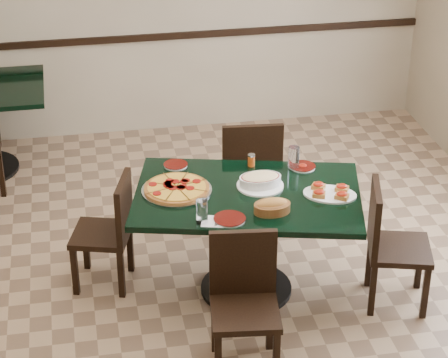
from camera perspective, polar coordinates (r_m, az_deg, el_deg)
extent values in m
plane|color=#8F7252|center=(5.87, -1.62, -7.85)|extent=(5.50, 5.50, 0.00)
cube|color=black|center=(7.89, -4.91, 9.19)|extent=(5.00, 0.03, 0.06)
cube|color=black|center=(5.57, 1.55, -1.10)|extent=(1.61, 1.24, 0.04)
cylinder|color=black|center=(5.76, 1.50, -4.35)|extent=(0.12, 0.12, 0.71)
cylinder|color=black|center=(5.95, 1.46, -7.11)|extent=(0.61, 0.61, 0.03)
cube|color=black|center=(6.45, 1.63, 0.35)|extent=(0.47, 0.47, 0.04)
cube|color=black|center=(6.17, 1.88, 1.56)|extent=(0.43, 0.08, 0.46)
cube|color=black|center=(6.75, 2.97, -0.58)|extent=(0.04, 0.04, 0.42)
cube|color=black|center=(6.43, 3.44, -2.16)|extent=(0.04, 0.04, 0.42)
cube|color=black|center=(6.71, -0.16, -0.73)|extent=(0.04, 0.04, 0.42)
cube|color=black|center=(6.39, 0.15, -2.33)|extent=(0.04, 0.04, 0.42)
cube|color=black|center=(5.08, 1.39, -8.71)|extent=(0.44, 0.44, 0.04)
cube|color=black|center=(5.09, 1.24, -5.44)|extent=(0.40, 0.09, 0.42)
cube|color=black|center=(5.33, -0.60, -9.52)|extent=(0.04, 0.04, 0.38)
cube|color=black|center=(5.36, 3.00, -9.36)|extent=(0.04, 0.04, 0.38)
cube|color=black|center=(5.74, 11.39, -4.53)|extent=(0.48, 0.48, 0.04)
cube|color=black|center=(5.61, 9.82, -2.48)|extent=(0.14, 0.39, 0.42)
cube|color=black|center=(5.75, 13.01, -7.24)|extent=(0.05, 0.05, 0.38)
cube|color=black|center=(5.70, 9.67, -7.16)|extent=(0.05, 0.05, 0.38)
cube|color=black|center=(6.02, 12.64, -5.41)|extent=(0.05, 0.05, 0.38)
cube|color=black|center=(5.98, 9.46, -5.32)|extent=(0.05, 0.05, 0.38)
cube|color=black|center=(5.89, -8.02, -3.61)|extent=(0.46, 0.46, 0.04)
cube|color=black|center=(5.74, -6.55, -1.84)|extent=(0.14, 0.37, 0.40)
cube|color=black|center=(6.16, -9.00, -4.34)|extent=(0.05, 0.05, 0.36)
cube|color=black|center=(6.09, -6.14, -4.52)|extent=(0.05, 0.05, 0.36)
cube|color=black|center=(5.90, -9.71, -5.96)|extent=(0.05, 0.05, 0.36)
cube|color=black|center=(5.84, -6.73, -6.17)|extent=(0.05, 0.05, 0.36)
cube|color=black|center=(7.18, -14.36, 0.46)|extent=(0.04, 0.04, 0.44)
cylinder|color=#B6B7BD|center=(5.59, -3.11, -0.73)|extent=(0.45, 0.45, 0.01)
cylinder|color=brown|center=(5.58, -3.11, -0.62)|extent=(0.42, 0.42, 0.02)
cylinder|color=#C28529|center=(5.58, -3.11, -0.52)|extent=(0.37, 0.37, 0.01)
cylinder|color=silver|center=(5.64, 2.37, -0.43)|extent=(0.30, 0.30, 0.01)
ellipsoid|color=beige|center=(5.61, 2.39, 0.14)|extent=(0.25, 0.17, 0.04)
ellipsoid|color=#B36F31|center=(5.33, 3.17, -1.66)|extent=(0.20, 0.10, 0.08)
cylinder|color=silver|center=(5.26, 0.37, -2.64)|extent=(0.19, 0.19, 0.01)
cylinder|color=#360603|center=(5.26, 0.37, -2.58)|extent=(0.20, 0.20, 0.00)
cylinder|color=silver|center=(5.89, 5.16, 0.80)|extent=(0.17, 0.17, 0.01)
cylinder|color=#360603|center=(5.89, 5.16, 0.86)|extent=(0.17, 0.17, 0.00)
ellipsoid|color=#A92408|center=(5.88, 5.17, 0.89)|extent=(0.05, 0.05, 0.02)
cylinder|color=silver|center=(5.90, -3.18, 0.91)|extent=(0.16, 0.16, 0.01)
cylinder|color=#360603|center=(5.89, -3.18, 0.97)|extent=(0.16, 0.16, 0.00)
cube|color=silver|center=(5.25, -0.71, -2.79)|extent=(0.17, 0.17, 0.00)
cube|color=#B6B7BD|center=(5.25, -0.49, -2.73)|extent=(0.05, 0.13, 0.00)
cylinder|color=white|center=(5.84, 4.58, 1.39)|extent=(0.07, 0.07, 0.16)
cylinder|color=white|center=(5.20, -1.45, -2.14)|extent=(0.07, 0.07, 0.15)
cylinder|color=#C95215|center=(5.88, 1.80, 1.20)|extent=(0.05, 0.05, 0.08)
cylinder|color=#B6B7BD|center=(5.86, 1.80, 1.56)|extent=(0.05, 0.05, 0.01)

